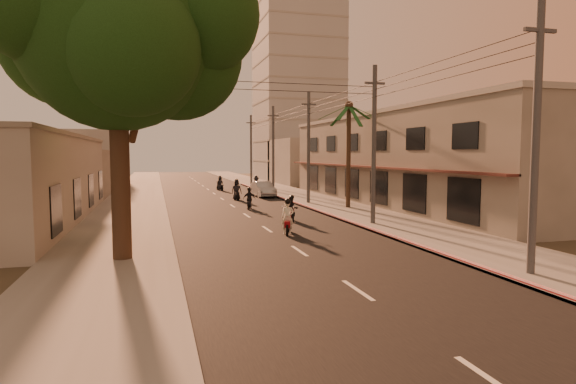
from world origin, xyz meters
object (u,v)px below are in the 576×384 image
at_px(scooter_red, 288,218).
at_px(parked_car, 263,189).
at_px(scooter_mid_a, 292,209).
at_px(broadleaf_tree, 128,34).
at_px(palm_tree, 349,111).
at_px(scooter_far_a, 237,191).
at_px(scooter_far_c, 220,184).
at_px(scooter_mid_b, 249,199).
at_px(scooter_far_b, 256,185).

xyz_separation_m(scooter_red, parked_car, (3.36, 20.94, -0.09)).
bearing_deg(scooter_red, scooter_mid_a, 89.29).
height_order(broadleaf_tree, scooter_red, broadleaf_tree).
bearing_deg(scooter_red, palm_tree, 70.96).
bearing_deg(parked_car, broadleaf_tree, -115.13).
height_order(broadleaf_tree, palm_tree, broadleaf_tree).
relative_size(palm_tree, scooter_mid_a, 5.05).
bearing_deg(parked_car, scooter_mid_a, -98.61).
relative_size(scooter_far_a, scooter_far_c, 1.16).
relative_size(scooter_mid_b, scooter_far_c, 0.99).
xyz_separation_m(scooter_mid_a, scooter_far_b, (2.07, 20.59, 0.11)).
distance_m(broadleaf_tree, scooter_mid_b, 18.70).
bearing_deg(scooter_far_b, broadleaf_tree, -111.98).
xyz_separation_m(scooter_red, scooter_far_b, (3.54, 24.98, 0.02)).
xyz_separation_m(scooter_mid_b, parked_car, (3.19, 9.69, -0.01)).
xyz_separation_m(scooter_far_b, parked_car, (-0.18, -4.05, -0.11)).
bearing_deg(scooter_far_c, scooter_red, -107.43).
relative_size(scooter_red, scooter_far_a, 0.95).
bearing_deg(broadleaf_tree, parked_car, 66.96).
height_order(scooter_mid_a, scooter_mid_b, scooter_mid_b).
height_order(scooter_far_b, scooter_far_c, scooter_far_b).
distance_m(scooter_red, scooter_mid_a, 4.63).
bearing_deg(scooter_mid_a, scooter_mid_b, 110.27).
relative_size(scooter_far_a, scooter_far_b, 1.02).
distance_m(palm_tree, scooter_far_a, 12.73).
bearing_deg(scooter_far_a, parked_car, 40.26).
bearing_deg(scooter_far_b, scooter_mid_b, -105.33).
xyz_separation_m(broadleaf_tree, scooter_red, (7.27, 4.06, -7.66)).
bearing_deg(palm_tree, scooter_red, -126.87).
xyz_separation_m(broadleaf_tree, parked_car, (10.63, 25.00, -7.75)).
bearing_deg(scooter_mid_a, palm_tree, 52.20).
relative_size(scooter_far_a, parked_car, 0.43).
bearing_deg(scooter_far_b, scooter_far_a, -116.90).
bearing_deg(scooter_far_a, scooter_far_b, 64.36).
bearing_deg(scooter_far_b, scooter_far_c, 120.23).
bearing_deg(broadleaf_tree, scooter_mid_b, 64.07).
bearing_deg(scooter_far_a, palm_tree, -51.70).
height_order(palm_tree, scooter_far_c, palm_tree).
bearing_deg(scooter_far_b, parked_car, -94.10).
relative_size(scooter_mid_a, scooter_far_b, 0.87).
xyz_separation_m(scooter_red, scooter_far_a, (0.44, 18.44, 0.03)).
bearing_deg(scooter_far_c, palm_tree, -87.68).
distance_m(scooter_red, parked_car, 21.21).
bearing_deg(scooter_far_a, scooter_mid_b, -92.43).
bearing_deg(scooter_far_c, scooter_far_a, -106.74).
xyz_separation_m(scooter_mid_b, scooter_far_a, (0.27, 7.19, 0.10)).
bearing_deg(broadleaf_tree, scooter_far_c, 77.13).
bearing_deg(scooter_mid_a, scooter_red, -98.96).
relative_size(scooter_red, scooter_far_b, 0.98).
bearing_deg(scooter_mid_a, scooter_far_a, 103.77).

